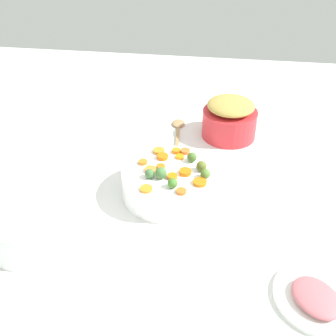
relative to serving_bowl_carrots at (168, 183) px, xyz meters
name	(u,v)px	position (x,y,z in m)	size (l,w,h in m)	color
tabletop	(171,201)	(-0.01, 0.02, -0.05)	(2.40, 2.40, 0.02)	white
serving_bowl_carrots	(168,183)	(0.00, 0.00, 0.00)	(0.28, 0.28, 0.09)	white
metal_pot	(229,124)	(-0.18, -0.38, 0.01)	(0.20, 0.20, 0.10)	red
stuffing_mound	(231,105)	(-0.18, -0.38, 0.08)	(0.17, 0.17, 0.05)	tan
carrot_slice_0	(185,151)	(-0.04, -0.10, 0.05)	(0.03, 0.03, 0.01)	orange
carrot_slice_1	(172,177)	(-0.02, 0.03, 0.05)	(0.03, 0.03, 0.01)	orange
carrot_slice_2	(181,191)	(-0.05, 0.10, 0.05)	(0.03, 0.03, 0.01)	orange
carrot_slice_3	(159,151)	(0.04, -0.10, 0.05)	(0.04, 0.04, 0.01)	orange
carrot_slice_4	(150,170)	(0.05, 0.01, 0.05)	(0.03, 0.03, 0.01)	orange
carrot_slice_5	(143,162)	(0.08, -0.03, 0.05)	(0.03, 0.03, 0.01)	orange
carrot_slice_6	(161,167)	(0.02, -0.01, 0.05)	(0.03, 0.03, 0.01)	orange
carrot_slice_7	(185,172)	(-0.05, 0.01, 0.05)	(0.04, 0.04, 0.01)	orange
carrot_slice_8	(146,189)	(0.05, 0.10, 0.05)	(0.04, 0.04, 0.01)	orange
carrot_slice_9	(180,157)	(-0.03, -0.07, 0.05)	(0.03, 0.03, 0.01)	orange
carrot_slice_10	(175,151)	(-0.01, -0.10, 0.05)	(0.03, 0.03, 0.01)	orange
carrot_slice_11	(200,182)	(-0.10, 0.05, 0.05)	(0.04, 0.04, 0.01)	orange
carrot_slice_12	(163,157)	(0.03, -0.06, 0.05)	(0.03, 0.03, 0.01)	orange
brussels_sprout_0	(173,183)	(-0.02, 0.08, 0.06)	(0.03, 0.03, 0.03)	#467E2E
brussels_sprout_1	(192,157)	(-0.07, -0.06, 0.06)	(0.03, 0.03, 0.03)	#486E2D
brussels_sprout_2	(202,166)	(-0.10, -0.02, 0.06)	(0.03, 0.03, 0.03)	#5E6B28
brussels_sprout_3	(161,173)	(0.02, 0.04, 0.06)	(0.03, 0.03, 0.03)	#487A3E
brussels_sprout_4	(205,173)	(-0.11, 0.02, 0.06)	(0.03, 0.03, 0.03)	#557C31
brussels_sprout_5	(150,174)	(0.05, 0.04, 0.06)	(0.03, 0.03, 0.03)	#477641
wooden_spoon	(178,130)	(0.01, -0.38, -0.04)	(0.06, 0.29, 0.01)	#A98255
casserole_dish	(27,227)	(0.34, 0.25, 0.01)	(0.22, 0.22, 0.10)	white
ham_plate	(320,297)	(-0.41, 0.34, -0.04)	(0.22, 0.22, 0.01)	white
ham_slice_main	(316,297)	(-0.39, 0.36, -0.02)	(0.13, 0.10, 0.03)	#CA676F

